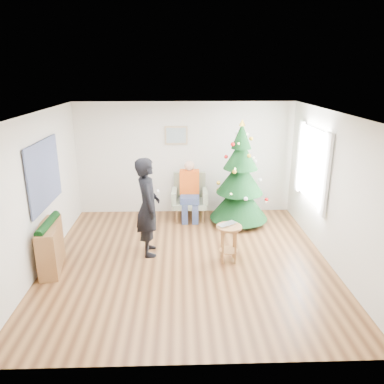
{
  "coord_description": "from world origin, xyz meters",
  "views": [
    {
      "loc": [
        -0.12,
        -6.0,
        3.25
      ],
      "look_at": [
        0.1,
        0.6,
        1.1
      ],
      "focal_mm": 35.0,
      "sensor_mm": 36.0,
      "label": 1
    }
  ],
  "objects_px": {
    "console": "(51,247)",
    "stool": "(229,243)",
    "christmas_tree": "(240,178)",
    "armchair": "(190,202)",
    "standing_man": "(148,207)"
  },
  "relations": [
    {
      "from": "console",
      "to": "christmas_tree",
      "type": "bearing_deg",
      "value": 18.95
    },
    {
      "from": "stool",
      "to": "console",
      "type": "height_order",
      "value": "console"
    },
    {
      "from": "stool",
      "to": "armchair",
      "type": "bearing_deg",
      "value": 106.96
    },
    {
      "from": "christmas_tree",
      "to": "stool",
      "type": "xyz_separation_m",
      "value": [
        -0.45,
        -1.75,
        -0.69
      ]
    },
    {
      "from": "stool",
      "to": "console",
      "type": "distance_m",
      "value": 3.06
    },
    {
      "from": "stool",
      "to": "armchair",
      "type": "relative_size",
      "value": 0.66
    },
    {
      "from": "christmas_tree",
      "to": "armchair",
      "type": "xyz_separation_m",
      "value": [
        -1.08,
        0.33,
        -0.66
      ]
    },
    {
      "from": "console",
      "to": "stool",
      "type": "bearing_deg",
      "value": -6.64
    },
    {
      "from": "stool",
      "to": "standing_man",
      "type": "relative_size",
      "value": 0.37
    },
    {
      "from": "console",
      "to": "armchair",
      "type": "bearing_deg",
      "value": 33.13
    },
    {
      "from": "armchair",
      "to": "standing_man",
      "type": "xyz_separation_m",
      "value": [
        -0.8,
        -1.73,
        0.53
      ]
    },
    {
      "from": "christmas_tree",
      "to": "armchair",
      "type": "relative_size",
      "value": 2.26
    },
    {
      "from": "stool",
      "to": "armchair",
      "type": "distance_m",
      "value": 2.18
    },
    {
      "from": "armchair",
      "to": "standing_man",
      "type": "distance_m",
      "value": 1.98
    },
    {
      "from": "armchair",
      "to": "console",
      "type": "xyz_separation_m",
      "value": [
        -2.42,
        -2.25,
        0.02
      ]
    }
  ]
}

